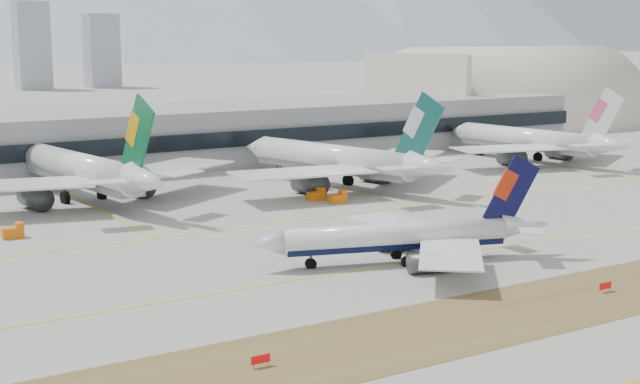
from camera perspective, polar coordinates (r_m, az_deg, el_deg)
ground at (r=139.89m, az=3.95°, el=-4.11°), size 3000.00×3000.00×0.00m
taxiing_airliner at (r=135.77m, az=5.57°, el=-2.88°), size 46.87×39.88×16.13m
widebody_eva at (r=189.68m, az=-14.82°, el=1.27°), size 66.31×65.42×23.85m
widebody_cathay at (r=200.78m, az=1.29°, el=2.00°), size 62.66×62.47×23.00m
widebody_china_air at (r=248.19m, az=13.48°, el=3.18°), size 60.33×59.45×21.66m
terminal at (r=239.97m, az=-12.23°, el=3.42°), size 280.00×43.10×15.00m
hangar at (r=340.46m, az=11.92°, el=4.07°), size 91.00×60.00×60.00m
hold_sign_left at (r=94.23m, az=-3.83°, el=-10.64°), size 2.20×0.15×1.35m
hold_sign_right at (r=126.13m, az=17.80°, el=-5.74°), size 2.20×0.15×1.35m
gse_c at (r=183.04m, az=1.18°, el=-0.39°), size 3.55×2.00×2.60m
gse_b at (r=160.29m, az=-19.02°, el=-2.44°), size 3.55×2.00×2.60m
gse_extra at (r=185.92m, az=-0.20°, el=-0.22°), size 3.55×2.00×2.60m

